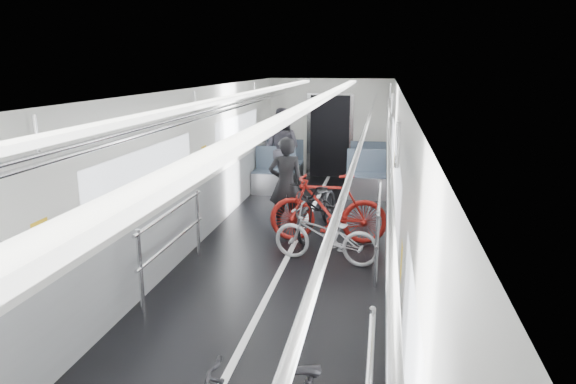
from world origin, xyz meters
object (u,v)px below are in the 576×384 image
bike_aisle (318,206)px  person_seated (282,149)px  bike_right_mid (325,235)px  bike_right_far (328,209)px  person_standing (286,184)px

bike_aisle → person_seated: 3.22m
bike_right_mid → person_seated: bearing=-150.9°
bike_right_mid → bike_aisle: bike_aisle is taller
bike_right_far → bike_right_mid: bearing=0.6°
bike_aisle → person_standing: (-0.56, 0.10, 0.33)m
bike_right_mid → person_standing: bearing=-138.9°
bike_right_far → person_standing: bearing=-127.5°
person_standing → bike_right_far: bearing=131.4°
bike_right_far → person_seated: size_ratio=1.01×
person_standing → person_seated: 2.93m
bike_right_mid → bike_right_far: size_ratio=0.83×
bike_right_far → bike_aisle: bearing=-157.0°
person_standing → person_seated: bearing=-91.7°
bike_right_far → bike_aisle: (-0.21, 0.43, -0.09)m
bike_aisle → person_seated: bearing=124.1°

